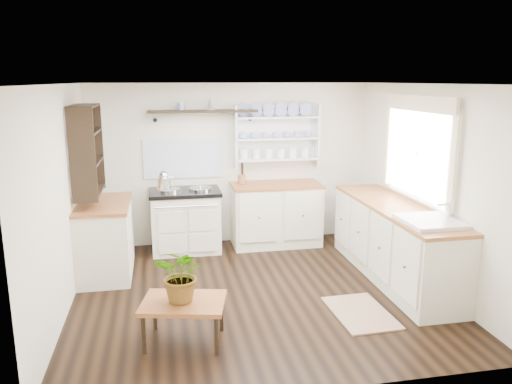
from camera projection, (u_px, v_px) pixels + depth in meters
floor at (256, 292)px, 5.64m from camera, size 4.00×3.80×0.01m
wall_back at (231, 164)px, 7.20m from camera, size 4.00×0.02×2.30m
wall_right at (426, 185)px, 5.76m from camera, size 0.02×3.80×2.30m
wall_left at (61, 201)px, 5.01m from camera, size 0.02×3.80×2.30m
ceiling at (256, 84)px, 5.13m from camera, size 4.00×3.80×0.01m
window at (418, 148)px, 5.80m from camera, size 0.08×1.55×1.22m
aga_cooker at (186, 220)px, 6.92m from camera, size 0.96×0.67×0.89m
back_cabinets at (276, 213)px, 7.18m from camera, size 1.27×0.63×0.90m
right_cabinets at (394, 241)px, 5.95m from camera, size 0.62×2.43×0.90m
belfast_sink at (429, 232)px, 5.15m from camera, size 0.55×0.60×0.45m
left_cabinets at (105, 238)px, 6.08m from camera, size 0.62×1.13×0.90m
plate_rack at (276, 135)px, 7.20m from camera, size 1.20×0.22×0.90m
high_shelf at (203, 112)px, 6.85m from camera, size 1.50×0.29×0.16m
left_shelving at (87, 149)px, 5.82m from camera, size 0.28×0.80×1.05m
kettle at (164, 180)px, 6.62m from camera, size 0.19×0.19×0.23m
utensil_crock at (242, 179)px, 7.06m from camera, size 0.10×0.10×0.12m
center_table at (184, 306)px, 4.49m from camera, size 0.84×0.68×0.40m
potted_plant at (182, 275)px, 4.43m from camera, size 0.58×0.56×0.50m
floor_rug at (360, 313)px, 5.11m from camera, size 0.58×0.87×0.02m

